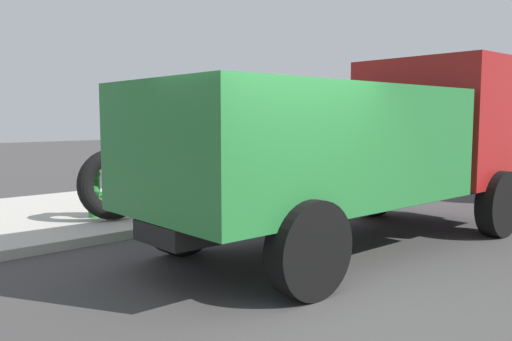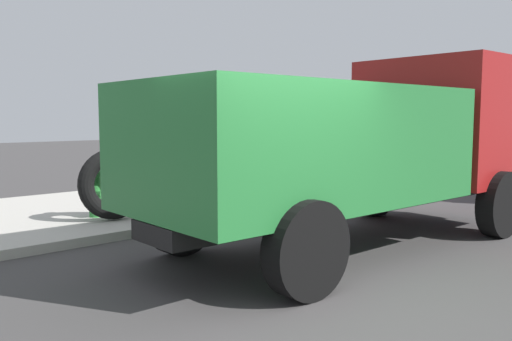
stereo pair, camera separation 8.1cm
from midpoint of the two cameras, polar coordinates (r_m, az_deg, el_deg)
name	(u,v)px [view 2 (the right image)]	position (r m, az deg, el deg)	size (l,w,h in m)	color
ground_plane	(313,303)	(5.84, 6.58, -14.05)	(80.00, 80.00, 0.00)	#423F3F
sidewalk_curb	(65,214)	(11.08, -19.80, -4.47)	(36.00, 5.00, 0.15)	#BCB7AD
fire_hydrant	(95,191)	(10.10, -16.79, -2.09)	(0.26, 0.58, 0.92)	#2D8438
loose_tire	(114,184)	(9.72, -14.93, -1.44)	(1.27, 1.27, 0.29)	black
stop_sign	(228,131)	(10.39, -2.84, 4.25)	(0.76, 0.08, 2.24)	gray
dump_truck_green	(360,141)	(8.34, 11.49, 3.14)	(7.07, 2.96, 3.00)	#237033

